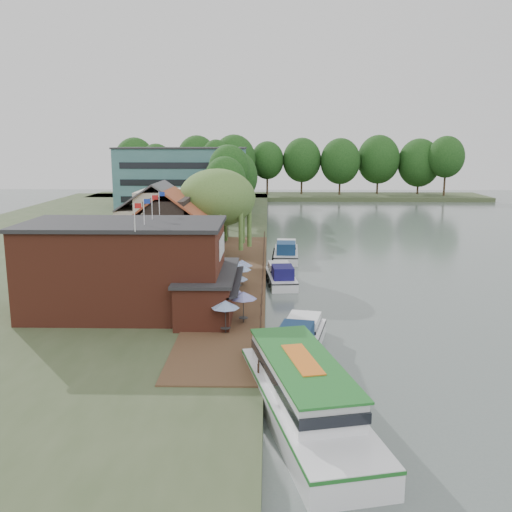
{
  "coord_description": "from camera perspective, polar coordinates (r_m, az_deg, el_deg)",
  "views": [
    {
      "loc": [
        -4.77,
        -44.31,
        14.31
      ],
      "look_at": [
        -6.0,
        12.0,
        3.0
      ],
      "focal_mm": 40.0,
      "sensor_mm": 36.0,
      "label": 1
    }
  ],
  "objects": [
    {
      "name": "cruiser_2",
      "position": [
        70.59,
        3.04,
        0.66
      ],
      "size": [
        3.66,
        10.2,
        2.45
      ],
      "primitive_type": null,
      "rotation": [
        0.0,
        0.0,
        -0.04
      ],
      "color": "silver",
      "rests_on": "ground"
    },
    {
      "name": "pub",
      "position": [
        45.32,
        -10.53,
        -1.15
      ],
      "size": [
        20.0,
        11.0,
        7.3
      ],
      "primitive_type": null,
      "color": "maroon",
      "rests_on": "land_bank"
    },
    {
      "name": "umbrella_1",
      "position": [
        42.38,
        -1.28,
        -5.13
      ],
      "size": [
        2.05,
        2.05,
        2.38
      ],
      "primitive_type": null,
      "color": "#1C1F9C",
      "rests_on": "quay_deck"
    },
    {
      "name": "umbrella_3",
      "position": [
        48.21,
        -2.23,
        -3.09
      ],
      "size": [
        2.42,
        2.42,
        2.38
      ],
      "primitive_type": null,
      "color": "navy",
      "rests_on": "quay_deck"
    },
    {
      "name": "cottage_a",
      "position": [
        59.89,
        -8.61,
        2.52
      ],
      "size": [
        8.6,
        7.6,
        8.5
      ],
      "primitive_type": null,
      "color": "black",
      "rests_on": "land_bank"
    },
    {
      "name": "willow",
      "position": [
        64.08,
        -3.9,
        4.07
      ],
      "size": [
        8.6,
        8.6,
        10.43
      ],
      "primitive_type": null,
      "color": "#476B2D",
      "rests_on": "land_bank"
    },
    {
      "name": "bank_tree_5",
      "position": [
        139.65,
        -3.99,
        8.72
      ],
      "size": [
        6.66,
        6.66,
        13.89
      ],
      "primitive_type": null,
      "color": "#143811",
      "rests_on": "land_bank"
    },
    {
      "name": "bank_tree_1",
      "position": [
        94.82,
        -2.69,
        7.19
      ],
      "size": [
        6.84,
        6.84,
        12.88
      ],
      "primitive_type": null,
      "color": "#143811",
      "rests_on": "land_bank"
    },
    {
      "name": "hotel_block",
      "position": [
        115.82,
        -7.37,
        7.72
      ],
      "size": [
        25.4,
        12.4,
        12.3
      ],
      "primitive_type": null,
      "color": "#38666B",
      "rests_on": "land_bank"
    },
    {
      "name": "quay_rail",
      "position": [
        56.29,
        0.68,
        -1.8
      ],
      "size": [
        0.2,
        49.0,
        1.0
      ],
      "primitive_type": null,
      "color": "black",
      "rests_on": "land_bank"
    },
    {
      "name": "bank_tree_0",
      "position": [
        88.18,
        -3.12,
        6.31
      ],
      "size": [
        6.51,
        6.51,
        11.16
      ],
      "primitive_type": null,
      "color": "#143811",
      "rests_on": "land_bank"
    },
    {
      "name": "umbrella_2",
      "position": [
        44.29,
        -2.83,
        -4.41
      ],
      "size": [
        2.13,
        2.13,
        2.38
      ],
      "primitive_type": null,
      "color": "navy",
      "rests_on": "quay_deck"
    },
    {
      "name": "cottage_b",
      "position": [
        70.17,
        -9.65,
        3.77
      ],
      "size": [
        9.6,
        8.6,
        8.5
      ],
      "primitive_type": null,
      "color": "beige",
      "rests_on": "land_bank"
    },
    {
      "name": "bank_tree_2",
      "position": [
        101.4,
        -2.11,
        7.17
      ],
      "size": [
        7.99,
        7.99,
        11.86
      ],
      "primitive_type": null,
      "color": "#143811",
      "rests_on": "land_bank"
    },
    {
      "name": "bank_tree_4",
      "position": [
        130.78,
        -4.93,
        8.15
      ],
      "size": [
        7.91,
        7.91,
        12.18
      ],
      "primitive_type": null,
      "color": "#143811",
      "rests_on": "land_bank"
    },
    {
      "name": "swan",
      "position": [
        35.16,
        1.63,
        -12.28
      ],
      "size": [
        0.44,
        0.44,
        0.44
      ],
      "primitive_type": "sphere",
      "color": "white",
      "rests_on": "ground"
    },
    {
      "name": "quay_deck",
      "position": [
        56.0,
        -2.09,
        -2.35
      ],
      "size": [
        6.0,
        50.0,
        0.1
      ],
      "primitive_type": "cube",
      "color": "#47301E",
      "rests_on": "land_bank"
    },
    {
      "name": "umbrella_5",
      "position": [
        53.47,
        -1.4,
        -1.64
      ],
      "size": [
        2.02,
        2.02,
        2.38
      ],
      "primitive_type": null,
      "color": "navy",
      "rests_on": "quay_deck"
    },
    {
      "name": "cottage_c",
      "position": [
        78.39,
        -5.54,
        4.66
      ],
      "size": [
        7.6,
        7.6,
        8.5
      ],
      "primitive_type": null,
      "color": "black",
      "rests_on": "land_bank"
    },
    {
      "name": "umbrella_4",
      "position": [
        51.77,
        -1.8,
        -2.08
      ],
      "size": [
        2.44,
        2.44,
        2.38
      ],
      "primitive_type": null,
      "color": "#1C4C9B",
      "rests_on": "quay_deck"
    },
    {
      "name": "ground",
      "position": [
        46.81,
        7.09,
        -6.54
      ],
      "size": [
        260.0,
        260.0,
        0.0
      ],
      "primitive_type": "plane",
      "color": "#53605B",
      "rests_on": "ground"
    },
    {
      "name": "land_bank",
      "position": [
        84.36,
        -16.17,
        1.48
      ],
      "size": [
        50.0,
        140.0,
        1.0
      ],
      "primitive_type": "cube",
      "color": "#384728",
      "rests_on": "ground"
    },
    {
      "name": "cruiser_0",
      "position": [
        40.24,
        4.43,
        -7.76
      ],
      "size": [
        5.05,
        10.04,
        2.32
      ],
      "primitive_type": null,
      "rotation": [
        0.0,
        0.0,
        -0.21
      ],
      "color": "white",
      "rests_on": "ground"
    },
    {
      "name": "bank_tree_3",
      "position": [
        123.95,
        -2.93,
        8.13
      ],
      "size": [
        8.05,
        8.05,
        12.75
      ],
      "primitive_type": null,
      "color": "#143811",
      "rests_on": "land_bank"
    },
    {
      "name": "cruiser_1",
      "position": [
        58.43,
        2.49,
        -1.72
      ],
      "size": [
        3.82,
        9.43,
        2.2
      ],
      "primitive_type": null,
      "rotation": [
        0.0,
        0.0,
        0.09
      ],
      "color": "silver",
      "rests_on": "ground"
    },
    {
      "name": "umbrella_0",
      "position": [
        40.17,
        -3.06,
        -6.08
      ],
      "size": [
        2.0,
        2.0,
        2.38
      ],
      "primitive_type": null,
      "color": "#1B4C98",
      "rests_on": "quay_deck"
    },
    {
      "name": "tour_boat",
      "position": [
        30.26,
        5.0,
        -13.48
      ],
      "size": [
        7.38,
        15.42,
        3.25
      ],
      "primitive_type": null,
      "rotation": [
        0.0,
        0.0,
        0.22
      ],
      "color": "silver",
      "rests_on": "ground"
    }
  ]
}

